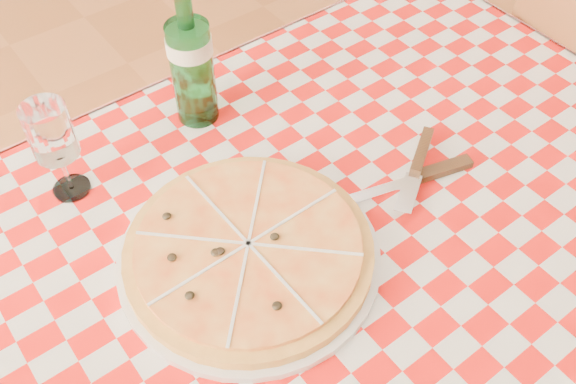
{
  "coord_description": "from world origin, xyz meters",
  "views": [
    {
      "loc": [
        -0.37,
        -0.41,
        1.5
      ],
      "look_at": [
        -0.02,
        0.06,
        0.82
      ],
      "focal_mm": 40.0,
      "sensor_mm": 36.0,
      "label": 1
    }
  ],
  "objects_px": {
    "pizza_plate": "(249,250)",
    "water_bottle": "(190,52)",
    "dining_table": "(322,276)",
    "wine_glass": "(58,151)"
  },
  "relations": [
    {
      "from": "wine_glass",
      "to": "pizza_plate",
      "type": "bearing_deg",
      "value": -62.43
    },
    {
      "from": "dining_table",
      "to": "wine_glass",
      "type": "relative_size",
      "value": 7.3
    },
    {
      "from": "pizza_plate",
      "to": "water_bottle",
      "type": "height_order",
      "value": "water_bottle"
    },
    {
      "from": "wine_glass",
      "to": "water_bottle",
      "type": "bearing_deg",
      "value": 6.29
    },
    {
      "from": "dining_table",
      "to": "water_bottle",
      "type": "distance_m",
      "value": 0.4
    },
    {
      "from": "dining_table",
      "to": "water_bottle",
      "type": "relative_size",
      "value": 4.63
    },
    {
      "from": "pizza_plate",
      "to": "water_bottle",
      "type": "xyz_separation_m",
      "value": [
        0.1,
        0.3,
        0.11
      ]
    },
    {
      "from": "dining_table",
      "to": "water_bottle",
      "type": "height_order",
      "value": "water_bottle"
    },
    {
      "from": "pizza_plate",
      "to": "water_bottle",
      "type": "bearing_deg",
      "value": 71.11
    },
    {
      "from": "water_bottle",
      "to": "wine_glass",
      "type": "relative_size",
      "value": 1.58
    }
  ]
}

